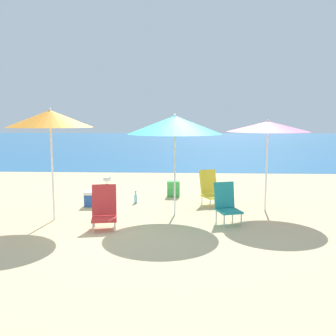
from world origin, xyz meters
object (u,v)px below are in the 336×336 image
at_px(beach_chair_yellow, 210,189).
at_px(beach_chair_teal, 226,203).
at_px(water_bottle, 136,198).
at_px(beach_chair_red, 104,208).
at_px(beach_umbrella_orange, 50,119).
at_px(backpack_green, 173,189).
at_px(seagull, 107,179).
at_px(cooler_box, 94,198).
at_px(beach_umbrella_pink, 268,127).
at_px(beach_umbrella_teal, 175,125).

bearing_deg(beach_chair_yellow, beach_chair_teal, -106.95).
bearing_deg(water_bottle, beach_chair_red, -98.44).
bearing_deg(beach_umbrella_orange, backpack_green, 46.29).
height_order(backpack_green, seagull, backpack_green).
bearing_deg(beach_umbrella_orange, beach_chair_yellow, 26.16).
distance_m(beach_umbrella_orange, cooler_box, 2.28).
bearing_deg(seagull, beach_umbrella_orange, -92.26).
height_order(beach_chair_yellow, water_bottle, beach_chair_yellow).
relative_size(backpack_green, water_bottle, 1.41).
bearing_deg(beach_umbrella_pink, cooler_box, 175.73).
height_order(beach_umbrella_orange, beach_chair_red, beach_umbrella_orange).
height_order(beach_umbrella_pink, water_bottle, beach_umbrella_pink).
height_order(beach_umbrella_orange, beach_chair_teal, beach_umbrella_orange).
relative_size(beach_chair_teal, water_bottle, 2.76).
bearing_deg(water_bottle, cooler_box, -160.34).
height_order(beach_chair_teal, beach_chair_yellow, beach_chair_yellow).
xyz_separation_m(beach_chair_red, seagull, (-0.95, 4.72, -0.22)).
bearing_deg(beach_chair_red, backpack_green, 56.78).
distance_m(beach_umbrella_orange, water_bottle, 2.86).
distance_m(beach_umbrella_teal, beach_umbrella_orange, 2.45).
height_order(beach_chair_red, cooler_box, beach_chair_red).
xyz_separation_m(beach_umbrella_pink, cooler_box, (-3.87, 0.29, -1.67)).
bearing_deg(beach_chair_yellow, beach_umbrella_teal, -151.57).
relative_size(beach_umbrella_orange, seagull, 8.25).
relative_size(beach_umbrella_pink, water_bottle, 7.02).
distance_m(beach_umbrella_pink, beach_umbrella_teal, 2.03).
bearing_deg(beach_chair_yellow, beach_chair_red, -159.90).
relative_size(beach_chair_red, backpack_green, 1.97).
distance_m(beach_umbrella_teal, water_bottle, 2.29).
relative_size(beach_umbrella_pink, beach_chair_teal, 2.54).
relative_size(beach_chair_yellow, seagull, 2.99).
bearing_deg(beach_umbrella_pink, beach_chair_teal, -133.40).
bearing_deg(beach_umbrella_teal, seagull, 120.80).
height_order(beach_umbrella_teal, backpack_green, beach_umbrella_teal).
distance_m(beach_chair_yellow, backpack_green, 1.24).
xyz_separation_m(beach_umbrella_pink, beach_chair_yellow, (-1.17, 0.60, -1.47)).
bearing_deg(water_bottle, beach_umbrella_pink, -11.84).
bearing_deg(backpack_green, beach_chair_yellow, -42.83).
distance_m(beach_chair_red, water_bottle, 2.10).
height_order(beach_umbrella_pink, cooler_box, beach_umbrella_pink).
bearing_deg(cooler_box, beach_chair_teal, -24.12).
height_order(beach_chair_teal, cooler_box, beach_chair_teal).
xyz_separation_m(beach_umbrella_pink, beach_umbrella_orange, (-4.38, -0.98, 0.17)).
bearing_deg(beach_umbrella_pink, beach_chair_red, -156.12).
distance_m(beach_umbrella_teal, seagull, 4.69).
xyz_separation_m(beach_chair_teal, water_bottle, (-1.99, 1.63, -0.28)).
bearing_deg(beach_umbrella_pink, beach_chair_yellow, 152.76).
height_order(beach_umbrella_teal, beach_chair_yellow, beach_umbrella_teal).
relative_size(beach_chair_red, seagull, 2.93).
distance_m(beach_umbrella_pink, beach_chair_yellow, 1.97).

